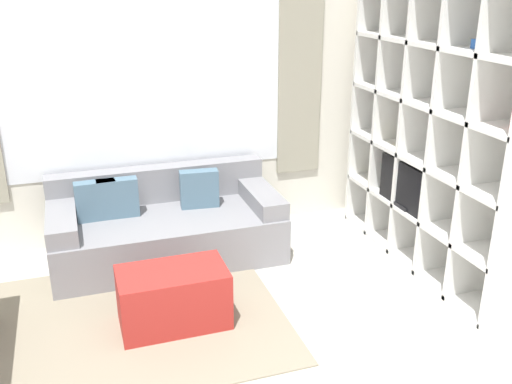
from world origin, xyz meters
name	(u,v)px	position (x,y,z in m)	size (l,w,h in m)	color
wall_back	(146,95)	(0.00, 3.01, 1.36)	(5.93, 0.11, 2.70)	silver
wall_right	(481,113)	(2.40, 1.49, 1.35)	(0.07, 4.18, 2.70)	silver
area_rug	(90,329)	(-0.70, 1.51, 0.01)	(2.76, 1.78, 0.01)	gray
shelving_unit	(439,133)	(2.18, 1.69, 1.15)	(0.44, 2.13, 2.33)	silver
couch_main	(165,226)	(0.02, 2.49, 0.28)	(1.96, 0.94, 0.75)	gray
ottoman	(173,298)	(-0.11, 1.39, 0.22)	(0.76, 0.44, 0.43)	#A82823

